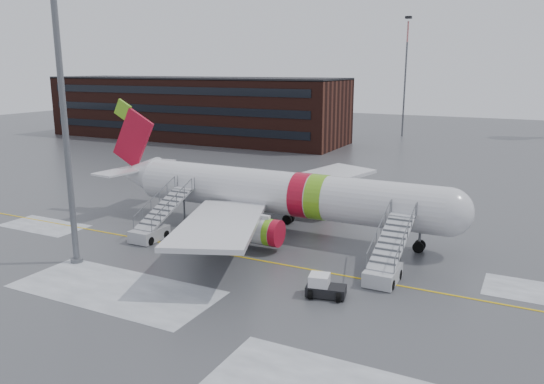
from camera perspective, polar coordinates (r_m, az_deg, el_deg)
The scene contains 8 objects.
ground at distance 41.12m, azimuth -0.64°, elevation -6.94°, with size 260.00×260.00×0.00m, color #494C4F.
airliner at distance 46.76m, azimuth 0.06°, elevation -0.07°, with size 35.03×32.97×11.18m.
airstair_fwd at distance 37.52m, azimuth 12.16°, elevation -7.55°, with size 2.05×7.70×3.48m.
airstair_aft at distance 46.28m, azimuth -12.48°, elevation -3.55°, with size 2.05×7.70×3.48m.
pushback_tug at distance 34.31m, azimuth 5.57°, elevation -10.12°, with size 2.71×2.25×1.42m.
light_mast_near at distance 40.13m, azimuth -21.92°, elevation 12.73°, with size 1.20×1.20×28.17m.
terminal_building at distance 109.40m, azimuth -8.45°, elevation 8.93°, with size 62.00×16.11×12.30m.
light_mast_far_n at distance 115.17m, azimuth 14.18°, elevation 12.70°, with size 1.20×1.20×24.25m.
Camera 1 is at (17.78, -34.25, 14.21)m, focal length 35.00 mm.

